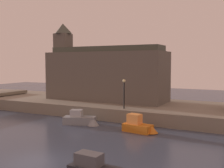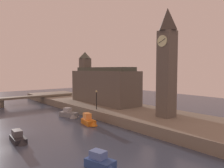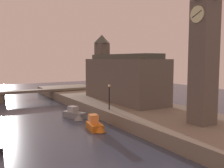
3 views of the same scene
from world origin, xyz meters
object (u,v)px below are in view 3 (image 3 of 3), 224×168
(clock_tower, at_px, (204,44))
(streetlamp, at_px, (109,94))
(boat_patrol_orange, at_px, (95,125))
(parliament_hall, at_px, (122,77))
(boat_cruiser_grey, at_px, (75,114))

(clock_tower, bearing_deg, streetlamp, -158.35)
(boat_patrol_orange, bearing_deg, streetlamp, 132.32)
(parliament_hall, height_order, boat_patrol_orange, parliament_hall)
(streetlamp, bearing_deg, boat_cruiser_grey, -133.55)
(streetlamp, height_order, boat_patrol_orange, streetlamp)
(clock_tower, distance_m, streetlamp, 14.16)
(streetlamp, xyz_separation_m, boat_patrol_orange, (3.51, -3.85, -3.09))
(clock_tower, relative_size, parliament_hall, 0.94)
(streetlamp, distance_m, boat_cruiser_grey, 5.91)
(clock_tower, bearing_deg, boat_patrol_orange, -134.18)
(parliament_hall, distance_m, boat_patrol_orange, 14.41)
(streetlamp, bearing_deg, clock_tower, 21.65)
(clock_tower, xyz_separation_m, parliament_hall, (-17.88, 1.13, -4.62))
(boat_patrol_orange, bearing_deg, parliament_hall, 134.76)
(clock_tower, xyz_separation_m, boat_cruiser_grey, (-15.26, -8.32, -9.38))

